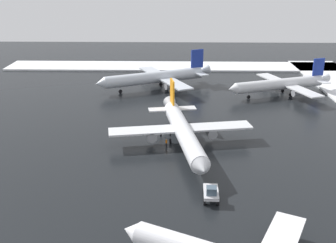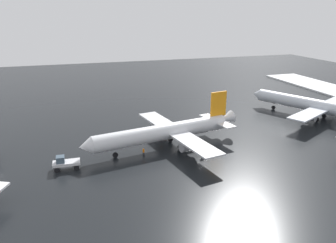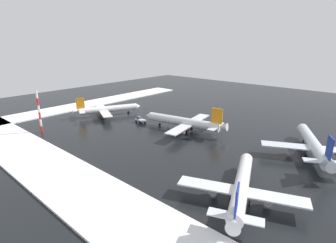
{
  "view_description": "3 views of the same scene",
  "coord_description": "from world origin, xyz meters",
  "px_view_note": "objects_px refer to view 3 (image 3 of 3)",
  "views": [
    {
      "loc": [
        -78.17,
        -1.18,
        32.4
      ],
      "look_at": [
        1.8,
        0.66,
        3.32
      ],
      "focal_mm": 45.0,
      "sensor_mm": 36.0,
      "label": 1
    },
    {
      "loc": [
        -21.73,
        -60.91,
        26.06
      ],
      "look_at": [
        -1.54,
        2.42,
        3.79
      ],
      "focal_mm": 35.0,
      "sensor_mm": 36.0,
      "label": 2
    },
    {
      "loc": [
        53.22,
        -75.86,
        31.99
      ],
      "look_at": [
        -7.77,
        -6.48,
        3.58
      ],
      "focal_mm": 28.0,
      "sensor_mm": 36.0,
      "label": 3
    }
  ],
  "objects_px": {
    "ground_crew_beside_wing": "(202,128)",
    "ground_crew_by_nose_gear": "(189,126)",
    "airplane_far_rear": "(107,109)",
    "airplane_foreground_jet": "(241,186)",
    "airplane_distant_tail": "(184,122)",
    "ground_crew_near_tug": "(168,127)",
    "airplane_parked_portside": "(313,145)",
    "pushback_tug": "(140,119)",
    "antenna_mast": "(39,112)"
  },
  "relations": [
    {
      "from": "airplane_foreground_jet",
      "to": "ground_crew_near_tug",
      "type": "height_order",
      "value": "airplane_foreground_jet"
    },
    {
      "from": "ground_crew_near_tug",
      "to": "pushback_tug",
      "type": "bearing_deg",
      "value": 100.36
    },
    {
      "from": "airplane_distant_tail",
      "to": "ground_crew_near_tug",
      "type": "distance_m",
      "value": 6.65
    },
    {
      "from": "airplane_far_rear",
      "to": "ground_crew_by_nose_gear",
      "type": "relative_size",
      "value": 16.5
    },
    {
      "from": "ground_crew_beside_wing",
      "to": "ground_crew_near_tug",
      "type": "height_order",
      "value": "same"
    },
    {
      "from": "airplane_far_rear",
      "to": "ground_crew_beside_wing",
      "type": "distance_m",
      "value": 45.05
    },
    {
      "from": "ground_crew_beside_wing",
      "to": "ground_crew_by_nose_gear",
      "type": "distance_m",
      "value": 5.45
    },
    {
      "from": "airplane_distant_tail",
      "to": "ground_crew_near_tug",
      "type": "bearing_deg",
      "value": 18.15
    },
    {
      "from": "airplane_foreground_jet",
      "to": "antenna_mast",
      "type": "relative_size",
      "value": 1.96
    },
    {
      "from": "airplane_far_rear",
      "to": "airplane_parked_portside",
      "type": "distance_m",
      "value": 81.43
    },
    {
      "from": "ground_crew_beside_wing",
      "to": "ground_crew_by_nose_gear",
      "type": "relative_size",
      "value": 1.0
    },
    {
      "from": "ground_crew_near_tug",
      "to": "ground_crew_by_nose_gear",
      "type": "distance_m",
      "value": 8.09
    },
    {
      "from": "airplane_distant_tail",
      "to": "ground_crew_beside_wing",
      "type": "bearing_deg",
      "value": -149.53
    },
    {
      "from": "ground_crew_by_nose_gear",
      "to": "ground_crew_near_tug",
      "type": "bearing_deg",
      "value": -111.34
    },
    {
      "from": "ground_crew_by_nose_gear",
      "to": "antenna_mast",
      "type": "relative_size",
      "value": 0.11
    },
    {
      "from": "airplane_parked_portside",
      "to": "airplane_distant_tail",
      "type": "bearing_deg",
      "value": 73.41
    },
    {
      "from": "ground_crew_near_tug",
      "to": "antenna_mast",
      "type": "height_order",
      "value": "antenna_mast"
    },
    {
      "from": "airplane_foreground_jet",
      "to": "ground_crew_beside_wing",
      "type": "relative_size",
      "value": 17.62
    },
    {
      "from": "airplane_far_rear",
      "to": "antenna_mast",
      "type": "bearing_deg",
      "value": -152.34
    },
    {
      "from": "antenna_mast",
      "to": "ground_crew_near_tug",
      "type": "bearing_deg",
      "value": 45.96
    },
    {
      "from": "airplane_far_rear",
      "to": "pushback_tug",
      "type": "xyz_separation_m",
      "value": [
        18.74,
        2.53,
        -1.68
      ]
    },
    {
      "from": "airplane_foreground_jet",
      "to": "ground_crew_near_tug",
      "type": "distance_m",
      "value": 48.22
    },
    {
      "from": "airplane_foreground_jet",
      "to": "airplane_far_rear",
      "type": "height_order",
      "value": "airplane_foreground_jet"
    },
    {
      "from": "airplane_distant_tail",
      "to": "ground_crew_beside_wing",
      "type": "xyz_separation_m",
      "value": [
        5.15,
        4.42,
        -2.38
      ]
    },
    {
      "from": "airplane_distant_tail",
      "to": "ground_crew_beside_wing",
      "type": "relative_size",
      "value": 19.88
    },
    {
      "from": "airplane_distant_tail",
      "to": "airplane_far_rear",
      "type": "distance_m",
      "value": 39.05
    },
    {
      "from": "airplane_parked_portside",
      "to": "antenna_mast",
      "type": "xyz_separation_m",
      "value": [
        -79.38,
        -43.04,
        4.25
      ]
    },
    {
      "from": "airplane_distant_tail",
      "to": "antenna_mast",
      "type": "distance_m",
      "value": 52.31
    },
    {
      "from": "ground_crew_beside_wing",
      "to": "airplane_far_rear",
      "type": "bearing_deg",
      "value": 49.06
    },
    {
      "from": "airplane_parked_portside",
      "to": "ground_crew_by_nose_gear",
      "type": "bearing_deg",
      "value": 69.15
    },
    {
      "from": "pushback_tug",
      "to": "ground_crew_near_tug",
      "type": "xyz_separation_m",
      "value": [
        14.29,
        1.07,
        -0.31
      ]
    },
    {
      "from": "airplane_foreground_jet",
      "to": "antenna_mast",
      "type": "xyz_separation_m",
      "value": [
        -73.79,
        -9.06,
        4.59
      ]
    },
    {
      "from": "airplane_distant_tail",
      "to": "ground_crew_by_nose_gear",
      "type": "relative_size",
      "value": 19.88
    },
    {
      "from": "ground_crew_near_tug",
      "to": "airplane_far_rear",
      "type": "bearing_deg",
      "value": 102.3
    },
    {
      "from": "airplane_foreground_jet",
      "to": "pushback_tug",
      "type": "xyz_separation_m",
      "value": [
        -55.98,
        23.07,
        -1.79
      ]
    },
    {
      "from": "pushback_tug",
      "to": "ground_crew_beside_wing",
      "type": "bearing_deg",
      "value": -159.59
    },
    {
      "from": "ground_crew_beside_wing",
      "to": "airplane_parked_portside",
      "type": "bearing_deg",
      "value": -141.16
    },
    {
      "from": "airplane_parked_portside",
      "to": "pushback_tug",
      "type": "distance_m",
      "value": 62.57
    },
    {
      "from": "airplane_foreground_jet",
      "to": "ground_crew_beside_wing",
      "type": "height_order",
      "value": "airplane_foreground_jet"
    },
    {
      "from": "airplane_parked_portside",
      "to": "ground_crew_near_tug",
      "type": "relative_size",
      "value": 19.02
    },
    {
      "from": "airplane_distant_tail",
      "to": "airplane_parked_portside",
      "type": "distance_m",
      "value": 42.38
    },
    {
      "from": "airplane_parked_portside",
      "to": "pushback_tug",
      "type": "height_order",
      "value": "airplane_parked_portside"
    },
    {
      "from": "airplane_parked_portside",
      "to": "ground_crew_near_tug",
      "type": "bearing_deg",
      "value": 75.8
    },
    {
      "from": "pushback_tug",
      "to": "antenna_mast",
      "type": "relative_size",
      "value": 0.3
    },
    {
      "from": "ground_crew_by_nose_gear",
      "to": "antenna_mast",
      "type": "height_order",
      "value": "antenna_mast"
    },
    {
      "from": "ground_crew_beside_wing",
      "to": "ground_crew_by_nose_gear",
      "type": "height_order",
      "value": "same"
    },
    {
      "from": "pushback_tug",
      "to": "antenna_mast",
      "type": "xyz_separation_m",
      "value": [
        -17.81,
        -32.12,
        6.39
      ]
    },
    {
      "from": "airplane_foreground_jet",
      "to": "airplane_far_rear",
      "type": "bearing_deg",
      "value": 53.55
    },
    {
      "from": "ground_crew_beside_wing",
      "to": "antenna_mast",
      "type": "height_order",
      "value": "antenna_mast"
    },
    {
      "from": "ground_crew_beside_wing",
      "to": "pushback_tug",
      "type": "bearing_deg",
      "value": 53.66
    }
  ]
}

